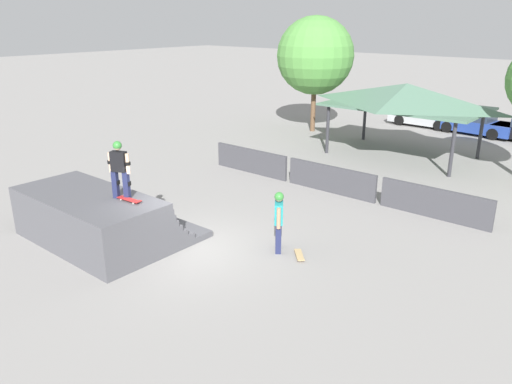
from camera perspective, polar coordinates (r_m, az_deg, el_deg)
The scene contains 11 objects.
ground_plane at distance 14.82m, azimuth -7.85°, elevation -6.44°, with size 160.00×160.00×0.00m, color gray.
quarter_pipe_ramp at distance 15.69m, azimuth -17.65°, elevation -2.94°, with size 4.88×3.81×1.52m.
skater_on_deck at distance 14.43m, azimuth -15.36°, elevation 2.90°, with size 0.71×0.43×1.67m.
skateboard_on_deck at distance 14.38m, azimuth -14.22°, elevation -0.85°, with size 0.85×0.27×0.09m.
bystander_walking at distance 14.18m, azimuth 2.62°, elevation -2.84°, with size 0.51×0.63×1.79m.
skateboard_on_ground at distance 14.22m, azimuth 4.98°, elevation -7.22°, with size 0.67×0.69×0.09m.
barrier_fence at distance 19.35m, azimuth 8.56°, elevation 1.44°, with size 11.89×0.12×1.05m.
pavilion_shelter at distance 24.92m, azimuth 16.79°, elevation 10.49°, with size 7.18×4.43×3.49m.
tree_far_back at distance 29.51m, azimuth 6.78°, elevation 15.21°, with size 4.38×4.38×6.54m.
parked_car_silver at distance 32.95m, azimuth 18.70°, elevation 8.20°, with size 4.19×1.91×1.27m.
parked_car_blue at distance 31.71m, azimuth 23.80°, elevation 7.17°, with size 4.51×2.22×1.27m.
Camera 1 is at (10.03, -8.84, 6.40)m, focal length 35.00 mm.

